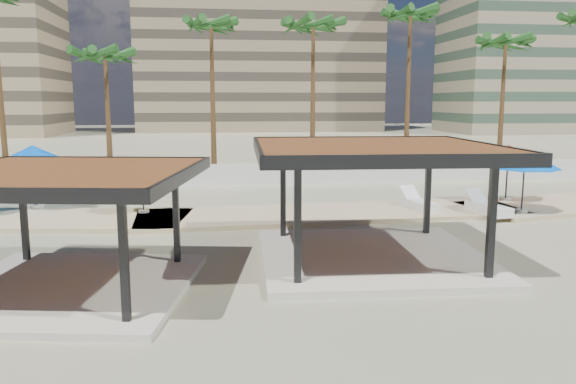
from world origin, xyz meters
name	(u,v)px	position (x,y,z in m)	size (l,w,h in m)	color
ground	(314,265)	(0.00, 0.00, 0.00)	(200.00, 200.00, 0.00)	tan
promenade	(330,211)	(2.00, 7.67, 0.06)	(44.45, 7.97, 0.24)	#C6B284
boundary_wall	(267,174)	(0.00, 16.00, 0.60)	(56.00, 0.30, 1.20)	silver
building_mid	(259,41)	(4.00, 78.00, 14.27)	(38.00, 16.00, 30.40)	#847259
building_east	(558,16)	(48.00, 66.00, 17.27)	(32.00, 15.00, 36.40)	gray
pavilion_central	(373,191)	(1.81, 0.34, 2.08)	(7.14, 7.14, 3.49)	beige
pavilion_west	(65,219)	(-6.45, -1.51, 1.84)	(7.02, 7.02, 3.09)	beige
umbrella_b	(142,165)	(-5.80, 7.72, 2.12)	(3.38, 3.38, 2.26)	beige
umbrella_c	(508,153)	(10.36, 8.52, 2.38)	(3.48, 3.48, 2.56)	beige
umbrella_d	(525,160)	(9.61, 5.80, 2.33)	(3.45, 3.45, 2.51)	beige
umbrella_f	(33,154)	(-10.46, 9.20, 2.49)	(3.36, 3.36, 2.69)	beige
lounger_b	(488,208)	(8.17, 5.85, 0.39)	(1.14, 2.43, 0.89)	white
lounger_c	(418,204)	(5.71, 7.18, 0.38)	(1.08, 2.33, 0.85)	white
palm_c	(105,60)	(-9.00, 18.10, 6.99)	(3.00, 3.00, 8.08)	brown
palm_d	(211,32)	(-3.00, 18.90, 8.74)	(3.00, 3.00, 9.95)	brown
palm_e	(313,32)	(3.00, 18.40, 8.75)	(3.00, 3.00, 9.95)	brown
palm_f	(410,22)	(9.00, 18.60, 9.46)	(3.00, 3.00, 10.71)	brown
palm_g	(506,48)	(15.00, 18.20, 7.96)	(3.00, 3.00, 9.11)	brown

